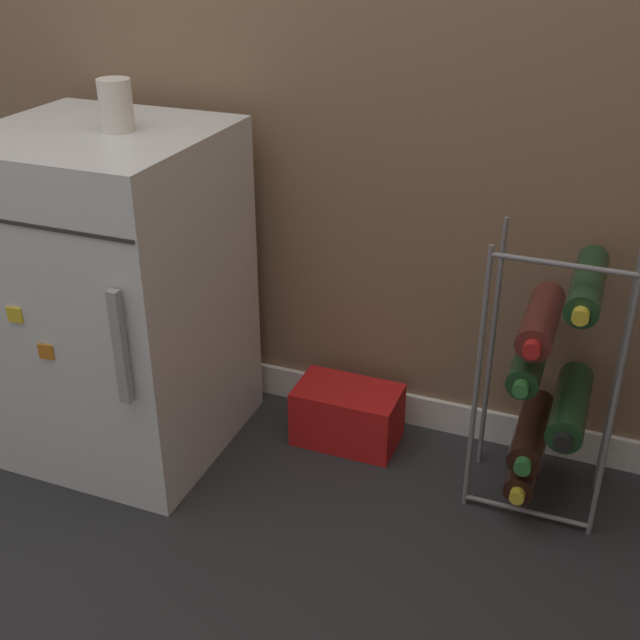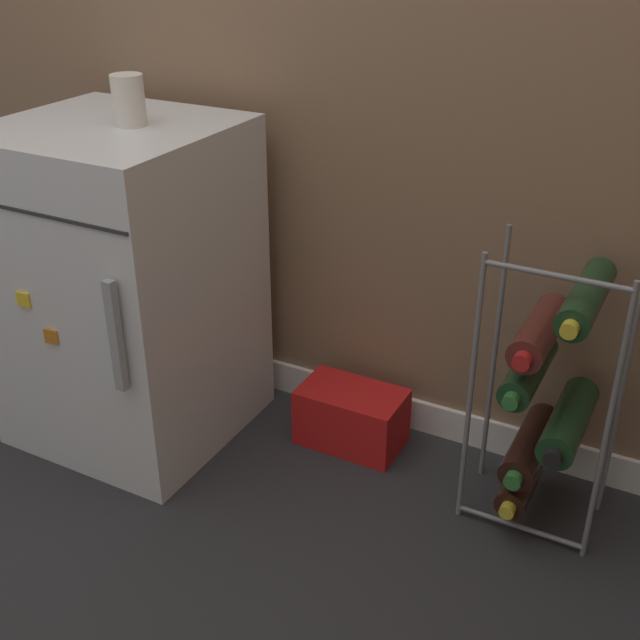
{
  "view_description": "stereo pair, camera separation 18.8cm",
  "coord_description": "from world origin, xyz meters",
  "px_view_note": "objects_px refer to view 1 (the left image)",
  "views": [
    {
      "loc": [
        0.62,
        -1.18,
        1.29
      ],
      "look_at": [
        0.01,
        0.37,
        0.41
      ],
      "focal_mm": 45.0,
      "sensor_mm": 36.0,
      "label": 1
    },
    {
      "loc": [
        0.79,
        -1.1,
        1.29
      ],
      "look_at": [
        0.01,
        0.37,
        0.41
      ],
      "focal_mm": 45.0,
      "sensor_mm": 36.0,
      "label": 2
    }
  ],
  "objects_px": {
    "mini_fridge": "(114,295)",
    "soda_box": "(347,415)",
    "wine_rack": "(548,381)",
    "fridge_top_cup": "(116,105)"
  },
  "relations": [
    {
      "from": "fridge_top_cup",
      "to": "mini_fridge",
      "type": "bearing_deg",
      "value": -162.75
    },
    {
      "from": "wine_rack",
      "to": "fridge_top_cup",
      "type": "height_order",
      "value": "fridge_top_cup"
    },
    {
      "from": "wine_rack",
      "to": "fridge_top_cup",
      "type": "relative_size",
      "value": 5.82
    },
    {
      "from": "soda_box",
      "to": "fridge_top_cup",
      "type": "xyz_separation_m",
      "value": [
        -0.5,
        -0.16,
        0.81
      ]
    },
    {
      "from": "mini_fridge",
      "to": "fridge_top_cup",
      "type": "relative_size",
      "value": 7.2
    },
    {
      "from": "soda_box",
      "to": "fridge_top_cup",
      "type": "distance_m",
      "value": 0.96
    },
    {
      "from": "soda_box",
      "to": "fridge_top_cup",
      "type": "bearing_deg",
      "value": -161.84
    },
    {
      "from": "wine_rack",
      "to": "soda_box",
      "type": "height_order",
      "value": "wine_rack"
    },
    {
      "from": "mini_fridge",
      "to": "soda_box",
      "type": "relative_size",
      "value": 3.05
    },
    {
      "from": "mini_fridge",
      "to": "wine_rack",
      "type": "bearing_deg",
      "value": 6.78
    }
  ]
}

